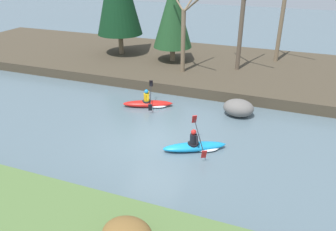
# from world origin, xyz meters

# --- Properties ---
(ground_plane) EXTENTS (90.00, 90.00, 0.00)m
(ground_plane) POSITION_xyz_m (0.00, 0.00, 0.00)
(ground_plane) COLOR slate
(riverbank_far) EXTENTS (44.00, 10.43, 0.63)m
(riverbank_far) POSITION_xyz_m (0.00, 10.61, 0.31)
(riverbank_far) COLOR #473D2D
(riverbank_far) RESTS_ON ground
(conifer_tree_left) EXTENTS (2.71, 2.71, 5.53)m
(conifer_tree_left) POSITION_xyz_m (-2.75, 10.12, 3.89)
(conifer_tree_left) COLOR #7A664C
(conifer_tree_left) RESTS_ON riverbank_far
(bare_tree_upstream) EXTENTS (2.91, 2.87, 5.21)m
(bare_tree_upstream) POSITION_xyz_m (-1.27, 8.08, 3.08)
(bare_tree_upstream) COLOR #7A664C
(bare_tree_upstream) RESTS_ON riverbank_far
(bare_tree_mid_upstream) EXTENTS (3.31, 3.27, 5.99)m
(bare_tree_mid_upstream) POSITION_xyz_m (2.01, 9.80, 3.45)
(bare_tree_mid_upstream) COLOR brown
(bare_tree_mid_upstream) RESTS_ON riverbank_far
(bare_tree_mid_downstream) EXTENTS (3.84, 3.80, 7.00)m
(bare_tree_mid_downstream) POSITION_xyz_m (4.29, 12.73, 3.92)
(bare_tree_mid_downstream) COLOR #7A664C
(bare_tree_mid_downstream) RESTS_ON riverbank_far
(kayaker_lead) EXTENTS (2.66, 1.95, 1.20)m
(kayaker_lead) POSITION_xyz_m (2.02, 0.02, 0.20)
(kayaker_lead) COLOR #1993D6
(kayaker_lead) RESTS_ON ground
(kayaker_middle) EXTENTS (2.73, 1.99, 1.20)m
(kayaker_middle) POSITION_xyz_m (-1.65, 3.41, 0.20)
(kayaker_middle) COLOR red
(kayaker_middle) RESTS_ON ground
(boulder_midstream) EXTENTS (1.56, 1.22, 0.88)m
(boulder_midstream) POSITION_xyz_m (3.09, 3.99, 0.44)
(boulder_midstream) COLOR slate
(boulder_midstream) RESTS_ON ground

